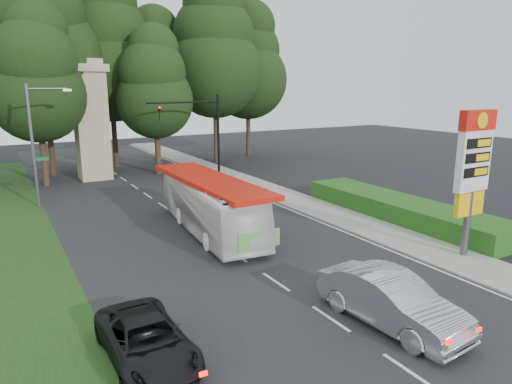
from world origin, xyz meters
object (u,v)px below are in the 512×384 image
gas_station_pylon (473,164)px  transit_bus (210,205)px  traffic_signal_mast (204,126)px  sedan_silver (391,300)px  monument (91,119)px  suv_charcoal (146,340)px  streetlight_signs (36,140)px

gas_station_pylon → transit_bus: 13.23m
traffic_signal_mast → sedan_silver: bearing=-99.6°
monument → suv_charcoal: (-4.20, -28.69, -4.45)m
traffic_signal_mast → streetlight_signs: 12.83m
monument → transit_bus: bearing=-82.3°
traffic_signal_mast → suv_charcoal: traffic_signal_mast is taller
traffic_signal_mast → suv_charcoal: size_ratio=1.54×
suv_charcoal → transit_bus: bearing=56.0°
transit_bus → sedan_silver: (1.00, -12.29, -0.62)m
monument → transit_bus: monument is taller
transit_bus → streetlight_signs: bearing=130.9°
transit_bus → traffic_signal_mast: bearing=72.9°
streetlight_signs → suv_charcoal: bearing=-87.8°
monument → suv_charcoal: bearing=-98.3°
sedan_silver → gas_station_pylon: bearing=15.6°
transit_bus → gas_station_pylon: bearing=-42.2°
sedan_silver → streetlight_signs: bearing=106.2°
streetlight_signs → transit_bus: bearing=-54.5°
streetlight_signs → gas_station_pylon: bearing=-51.0°
gas_station_pylon → traffic_signal_mast: size_ratio=0.95×
traffic_signal_mast → streetlight_signs: streetlight_signs is taller
traffic_signal_mast → streetlight_signs: (-12.67, -1.99, -0.23)m
monument → gas_station_pylon: bearing=-68.2°
traffic_signal_mast → transit_bus: (-5.18, -12.49, -3.17)m
monument → suv_charcoal: monument is taller
traffic_signal_mast → monument: monument is taller
gas_station_pylon → suv_charcoal: 15.88m
streetlight_signs → transit_bus: (7.49, -10.50, -2.93)m
suv_charcoal → sedan_silver: bearing=-15.8°
traffic_signal_mast → transit_bus: traffic_signal_mast is taller
gas_station_pylon → traffic_signal_mast: bearing=99.1°
streetlight_signs → sedan_silver: bearing=-69.6°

